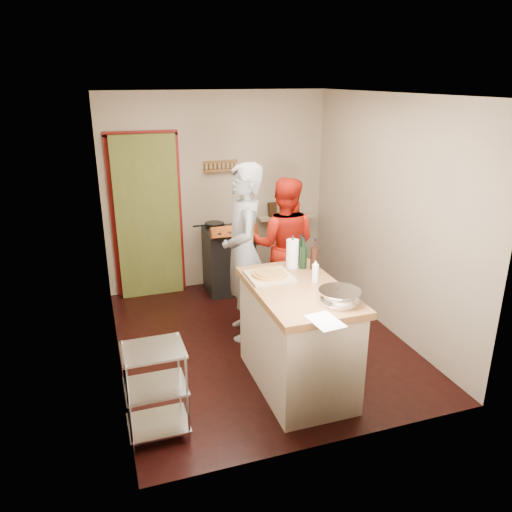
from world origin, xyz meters
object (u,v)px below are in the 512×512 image
Objects in this scene: person_red at (284,245)px; wire_shelving at (156,388)px; stove at (229,259)px; person_stripe at (244,253)px; island at (297,335)px.

wire_shelving is at bearing 72.25° from person_red.
person_stripe reaches higher than stove.
person_stripe reaches higher than island.
stove is 2.94m from wire_shelving.
wire_shelving is 2.67m from person_red.
wire_shelving is 1.38m from island.
island reaches higher than wire_shelving.
wire_shelving is at bearing -167.34° from island.
stove is 0.52× the size of person_stripe.
island is (0.01, -2.32, 0.07)m from stove.
person_red is (0.50, -0.72, 0.38)m from stove.
island is 0.77× the size of person_stripe.
wire_shelving is at bearing -30.46° from person_stripe.
wire_shelving is (-1.33, -2.62, -0.01)m from stove.
wire_shelving is 0.54× the size of island.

